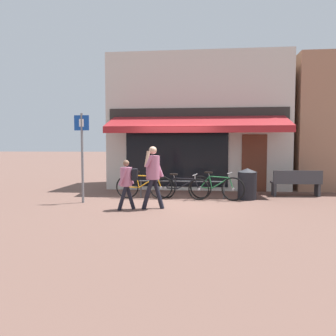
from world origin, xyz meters
TOP-DOWN VIEW (x-y plane):
  - ground_plane at (0.00, 0.00)m, footprint 160.00×160.00m
  - shop_front at (0.67, 4.27)m, footprint 6.98×4.51m
  - bike_rack_rail at (0.22, 0.90)m, footprint 2.76×0.04m
  - bicycle_orange at (-0.98, 0.73)m, footprint 1.83×0.52m
  - bicycle_black at (0.23, 0.74)m, footprint 1.72×0.61m
  - bicycle_green at (1.31, 0.75)m, footprint 1.69×0.69m
  - pedestrian_adult at (-0.44, -0.92)m, footprint 0.62×0.54m
  - pedestrian_child at (-1.09, -1.10)m, footprint 0.53×0.53m
  - litter_bin at (2.27, 0.94)m, footprint 0.60×0.60m
  - parking_sign at (-2.65, -0.19)m, footprint 0.44×0.07m
  - park_bench at (4.00, 1.76)m, footprint 1.62×0.53m

SIDE VIEW (x-z plane):
  - ground_plane at x=0.00m, z-range 0.00..0.00m
  - bicycle_black at x=0.23m, z-range -0.04..0.77m
  - bicycle_green at x=1.31m, z-range -0.04..0.83m
  - bicycle_orange at x=-0.98m, z-range -0.04..0.84m
  - bike_rack_rail at x=0.22m, z-range 0.18..0.75m
  - park_bench at x=4.00m, z-range 0.03..0.90m
  - litter_bin at x=2.27m, z-range 0.00..0.98m
  - pedestrian_child at x=-1.09m, z-range 0.15..1.48m
  - pedestrian_adult at x=-0.44m, z-range 0.18..1.87m
  - parking_sign at x=-2.65m, z-range 0.28..2.92m
  - shop_front at x=0.67m, z-range -0.01..5.20m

